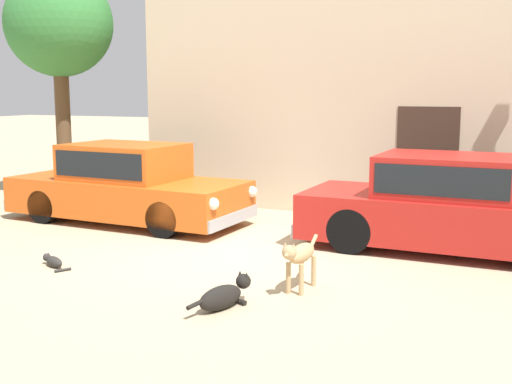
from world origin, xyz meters
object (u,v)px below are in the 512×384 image
stray_dog_spotted (300,256)px  parked_sedan_second (449,204)px  acacia_tree_left (59,26)px  stray_cat (53,261)px  parked_sedan_nearest (127,184)px  stray_dog_tan (224,295)px

stray_dog_spotted → parked_sedan_second: bearing=155.9°
stray_dog_spotted → acacia_tree_left: acacia_tree_left is taller
stray_dog_spotted → stray_cat: size_ratio=1.75×
parked_sedan_nearest → parked_sedan_second: (5.65, 0.07, 0.00)m
stray_dog_tan → acacia_tree_left: size_ratio=0.19×
parked_sedan_nearest → parked_sedan_second: 5.65m
parked_sedan_nearest → stray_dog_tan: bearing=-40.7°
parked_sedan_nearest → acacia_tree_left: size_ratio=0.92×
parked_sedan_second → stray_dog_tan: bearing=-116.6°
stray_cat → parked_sedan_second: bearing=-124.4°
parked_sedan_second → stray_dog_spotted: bearing=-115.5°
stray_cat → stray_dog_tan: bearing=-168.4°
parked_sedan_second → stray_dog_tan: (-1.98, -3.65, -0.56)m
parked_sedan_second → stray_cat: 5.77m
parked_sedan_second → stray_dog_spotted: 3.09m
stray_dog_spotted → acacia_tree_left: 9.17m
parked_sedan_second → stray_dog_spotted: size_ratio=4.45×
parked_sedan_second → stray_dog_tan: size_ratio=4.72×
stray_dog_tan → stray_cat: stray_dog_tan is taller
stray_cat → acacia_tree_left: size_ratio=0.12×
parked_sedan_nearest → stray_cat: size_ratio=7.91×
stray_dog_spotted → stray_dog_tan: (-0.57, -0.91, -0.29)m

